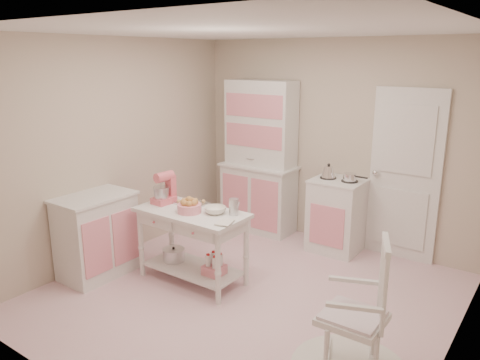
{
  "coord_description": "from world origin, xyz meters",
  "views": [
    {
      "loc": [
        2.47,
        -3.57,
        2.38
      ],
      "look_at": [
        -0.4,
        0.43,
        1.07
      ],
      "focal_mm": 35.0,
      "sensor_mm": 36.0,
      "label": 1
    }
  ],
  "objects_px": {
    "base_cabinet": "(97,236)",
    "work_table": "(192,246)",
    "rocking_chair": "(353,306)",
    "bread_basket": "(189,208)",
    "stove": "(337,215)",
    "stand_mixer": "(163,188)",
    "hutch": "(259,157)"
  },
  "relations": [
    {
      "from": "rocking_chair",
      "to": "bread_basket",
      "type": "relative_size",
      "value": 4.4
    },
    {
      "from": "hutch",
      "to": "bread_basket",
      "type": "relative_size",
      "value": 8.32
    },
    {
      "from": "stove",
      "to": "base_cabinet",
      "type": "distance_m",
      "value": 2.87
    },
    {
      "from": "stove",
      "to": "stand_mixer",
      "type": "bearing_deg",
      "value": -128.74
    },
    {
      "from": "hutch",
      "to": "base_cabinet",
      "type": "distance_m",
      "value": 2.4
    },
    {
      "from": "hutch",
      "to": "stove",
      "type": "relative_size",
      "value": 2.26
    },
    {
      "from": "base_cabinet",
      "to": "work_table",
      "type": "height_order",
      "value": "base_cabinet"
    },
    {
      "from": "base_cabinet",
      "to": "stand_mixer",
      "type": "bearing_deg",
      "value": 44.19
    },
    {
      "from": "bread_basket",
      "to": "work_table",
      "type": "bearing_deg",
      "value": 111.8
    },
    {
      "from": "bread_basket",
      "to": "stand_mixer",
      "type": "bearing_deg",
      "value": 170.96
    },
    {
      "from": "work_table",
      "to": "bread_basket",
      "type": "bearing_deg",
      "value": -68.2
    },
    {
      "from": "stand_mixer",
      "to": "bread_basket",
      "type": "relative_size",
      "value": 1.36
    },
    {
      "from": "stove",
      "to": "base_cabinet",
      "type": "relative_size",
      "value": 1.0
    },
    {
      "from": "hutch",
      "to": "work_table",
      "type": "bearing_deg",
      "value": -80.56
    },
    {
      "from": "work_table",
      "to": "stove",
      "type": "bearing_deg",
      "value": 61.5
    },
    {
      "from": "work_table",
      "to": "stand_mixer",
      "type": "relative_size",
      "value": 3.53
    },
    {
      "from": "base_cabinet",
      "to": "work_table",
      "type": "distance_m",
      "value": 1.08
    },
    {
      "from": "hutch",
      "to": "base_cabinet",
      "type": "relative_size",
      "value": 2.26
    },
    {
      "from": "hutch",
      "to": "base_cabinet",
      "type": "xyz_separation_m",
      "value": [
        -0.67,
        -2.23,
        -0.58
      ]
    },
    {
      "from": "hutch",
      "to": "rocking_chair",
      "type": "height_order",
      "value": "hutch"
    },
    {
      "from": "stove",
      "to": "bread_basket",
      "type": "xyz_separation_m",
      "value": [
        -0.89,
        -1.73,
        0.39
      ]
    },
    {
      "from": "stove",
      "to": "stand_mixer",
      "type": "relative_size",
      "value": 2.71
    },
    {
      "from": "rocking_chair",
      "to": "bread_basket",
      "type": "height_order",
      "value": "rocking_chair"
    },
    {
      "from": "base_cabinet",
      "to": "stove",
      "type": "bearing_deg",
      "value": 49.42
    },
    {
      "from": "base_cabinet",
      "to": "work_table",
      "type": "xyz_separation_m",
      "value": [
        0.96,
        0.5,
        -0.06
      ]
    },
    {
      "from": "base_cabinet",
      "to": "stand_mixer",
      "type": "height_order",
      "value": "stand_mixer"
    },
    {
      "from": "stove",
      "to": "work_table",
      "type": "distance_m",
      "value": 1.91
    },
    {
      "from": "stove",
      "to": "bread_basket",
      "type": "bearing_deg",
      "value": -117.28
    },
    {
      "from": "base_cabinet",
      "to": "rocking_chair",
      "type": "bearing_deg",
      "value": 1.36
    },
    {
      "from": "stand_mixer",
      "to": "bread_basket",
      "type": "height_order",
      "value": "stand_mixer"
    },
    {
      "from": "work_table",
      "to": "bread_basket",
      "type": "height_order",
      "value": "bread_basket"
    },
    {
      "from": "rocking_chair",
      "to": "work_table",
      "type": "bearing_deg",
      "value": 145.76
    }
  ]
}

